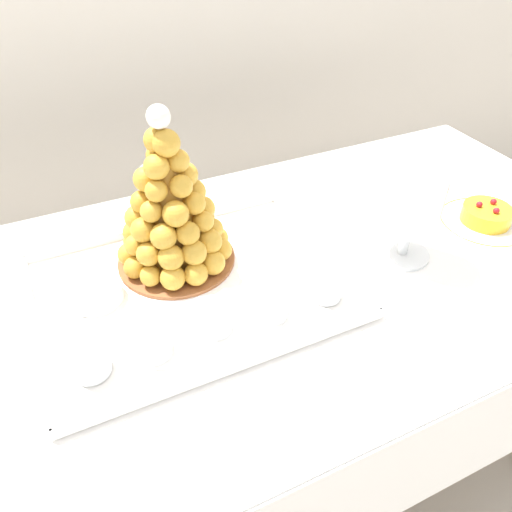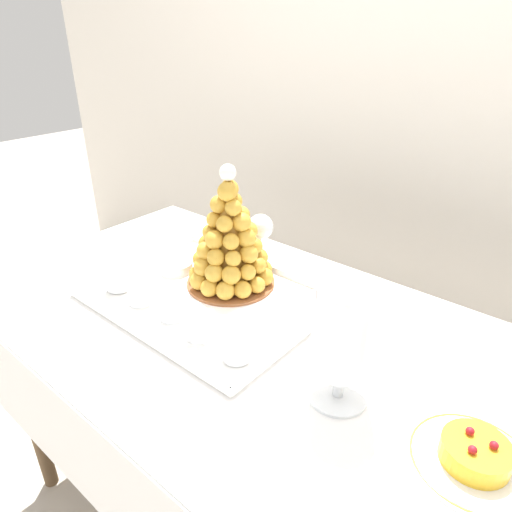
# 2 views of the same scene
# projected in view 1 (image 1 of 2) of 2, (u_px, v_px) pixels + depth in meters

# --- Properties ---
(ground_plane) EXTENTS (12.00, 12.00, 0.00)m
(ground_plane) POSITION_uv_depth(u_px,v_px,m) (276.00, 466.00, 1.47)
(ground_plane) COLOR beige
(buffet_table) EXTENTS (1.55, 0.80, 0.79)m
(buffet_table) POSITION_uv_depth(u_px,v_px,m) (284.00, 303.00, 1.04)
(buffet_table) COLOR brown
(buffet_table) RESTS_ON ground_plane
(serving_tray) EXTENTS (0.56, 0.43, 0.02)m
(serving_tray) POSITION_uv_depth(u_px,v_px,m) (192.00, 289.00, 0.92)
(serving_tray) COLOR white
(serving_tray) RESTS_ON buffet_table
(croquembouche) EXTENTS (0.23, 0.23, 0.32)m
(croquembouche) POSITION_uv_depth(u_px,v_px,m) (171.00, 210.00, 0.90)
(croquembouche) COLOR brown
(croquembouche) RESTS_ON serving_tray
(dessert_cup_left) EXTENTS (0.06, 0.06, 0.05)m
(dessert_cup_left) POSITION_uv_depth(u_px,v_px,m) (90.00, 361.00, 0.75)
(dessert_cup_left) COLOR silver
(dessert_cup_left) RESTS_ON serving_tray
(dessert_cup_mid_left) EXTENTS (0.06, 0.06, 0.05)m
(dessert_cup_mid_left) POSITION_uv_depth(u_px,v_px,m) (154.00, 343.00, 0.78)
(dessert_cup_mid_left) COLOR silver
(dessert_cup_mid_left) RESTS_ON serving_tray
(dessert_cup_centre) EXTENTS (0.05, 0.05, 0.05)m
(dessert_cup_centre) POSITION_uv_depth(u_px,v_px,m) (217.00, 321.00, 0.82)
(dessert_cup_centre) COLOR silver
(dessert_cup_centre) RESTS_ON serving_tray
(dessert_cup_mid_right) EXTENTS (0.05, 0.05, 0.06)m
(dessert_cup_mid_right) POSITION_uv_depth(u_px,v_px,m) (274.00, 305.00, 0.84)
(dessert_cup_mid_right) COLOR silver
(dessert_cup_mid_right) RESTS_ON serving_tray
(dessert_cup_right) EXTENTS (0.06, 0.06, 0.05)m
(dessert_cup_right) POSITION_uv_depth(u_px,v_px,m) (326.00, 287.00, 0.89)
(dessert_cup_right) COLOR silver
(dessert_cup_right) RESTS_ON serving_tray
(creme_brulee_ramekin) EXTENTS (0.09, 0.09, 0.03)m
(creme_brulee_ramekin) POSITION_uv_depth(u_px,v_px,m) (96.00, 294.00, 0.88)
(creme_brulee_ramekin) COLOR white
(creme_brulee_ramekin) RESTS_ON serving_tray
(macaron_goblet) EXTENTS (0.11, 0.11, 0.24)m
(macaron_goblet) POSITION_uv_depth(u_px,v_px,m) (416.00, 193.00, 0.91)
(macaron_goblet) COLOR white
(macaron_goblet) RESTS_ON buffet_table
(fruit_tart_plate) EXTENTS (0.20, 0.20, 0.05)m
(fruit_tart_plate) POSITION_uv_depth(u_px,v_px,m) (485.00, 218.00, 1.09)
(fruit_tart_plate) COLOR white
(fruit_tart_plate) RESTS_ON buffet_table
(wine_glass) EXTENTS (0.07, 0.07, 0.17)m
(wine_glass) POSITION_uv_depth(u_px,v_px,m) (153.00, 182.00, 0.99)
(wine_glass) COLOR silver
(wine_glass) RESTS_ON buffet_table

